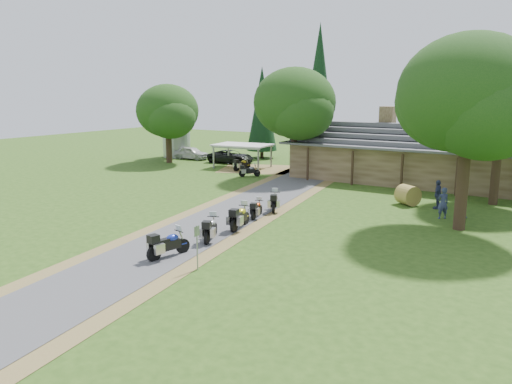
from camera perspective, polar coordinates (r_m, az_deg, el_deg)
The scene contains 25 objects.
ground at distance 25.86m, azimuth -9.21°, elevation -5.59°, with size 120.00×120.00×0.00m, color #294814.
driveway at distance 29.15m, azimuth -4.82°, elevation -3.52°, with size 46.00×46.00×0.00m, color #434345.
lodge at distance 44.13m, azimuth 17.97°, elevation 4.32°, with size 21.40×9.40×4.90m, color brown, non-canonical shape.
silo at distance 58.55m, azimuth -9.11°, elevation 7.12°, with size 3.17×3.17×6.44m, color gray.
carport at distance 49.67m, azimuth -1.55°, elevation 4.13°, with size 5.41×3.61×2.34m, color silver, non-canonical shape.
car_white_sedan at distance 56.50m, azimuth -7.39°, elevation 4.64°, with size 5.29×2.23×1.76m, color silver.
car_dark_suv at distance 53.04m, azimuth -2.89°, elevation 4.44°, with size 5.39×2.29×2.06m, color black.
motorcycle_row_a at distance 23.31m, azimuth -9.97°, elevation -5.73°, with size 2.04×0.67×1.40m, color #1A2B9C, non-canonical shape.
motorcycle_row_b at distance 25.65m, azimuth -5.21°, elevation -4.04°, with size 1.99×0.65×1.36m, color #95989D, non-canonical shape.
motorcycle_row_c at distance 27.69m, azimuth -1.84°, elevation -2.73°, with size 2.13×0.69×1.46m, color yellow, non-canonical shape.
motorcycle_row_d at distance 30.09m, azimuth 0.09°, elevation -1.85°, with size 1.71×0.56×1.17m, color #C03808, non-canonical shape.
motorcycle_row_e at distance 31.86m, azimuth 2.12°, elevation -0.95°, with size 1.96×0.64×1.34m, color black, non-canonical shape.
motorcycle_carport_a at distance 47.96m, azimuth -1.60°, elevation 3.24°, with size 1.89×0.62×1.30m, color gold, non-canonical shape.
motorcycle_carport_b at distance 44.51m, azimuth -0.74°, elevation 2.52°, with size 1.72×0.56×1.17m, color slate, non-canonical shape.
person_a at distance 31.75m, azimuth 20.59°, elevation -0.91°, with size 0.64×0.46×2.24m, color navy.
person_b at distance 32.50m, azimuth 22.41°, elevation -1.02°, with size 0.56×0.40×1.96m, color navy.
person_c at distance 34.32m, azimuth 20.08°, elevation 0.00°, with size 0.63×0.45×2.22m, color navy.
hay_bale at distance 34.99m, azimuth 16.97°, elevation -0.33°, with size 1.33×1.33×1.22m, color olive.
sign_post at distance 21.43m, azimuth -6.74°, elevation -6.37°, with size 0.36×0.06×1.98m, color gray, non-canonical shape.
oak_lodge_left at distance 43.81m, azimuth 4.42°, elevation 8.51°, with size 7.12×7.12×10.55m, color #123610, non-canonical shape.
oak_lodge_right at distance 36.62m, azimuth 26.16°, elevation 7.10°, with size 6.52×6.52×10.94m, color #123610, non-canonical shape.
oak_driveway at distance 29.00m, azimuth 23.04°, elevation 7.48°, with size 7.52×7.52×11.91m, color #123610, non-canonical shape.
oak_silo at distance 53.75m, azimuth -10.03°, elevation 8.00°, with size 6.52×6.52×8.84m, color #123610, non-canonical shape.
cedar_near at distance 50.08m, azimuth 7.18°, elevation 10.79°, with size 3.73×3.73×13.99m, color black.
cedar_far at distance 56.64m, azimuth 0.68°, elevation 9.04°, with size 3.41×3.41×10.21m, color black.
Camera 1 is at (16.30, -18.61, 7.53)m, focal length 35.00 mm.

